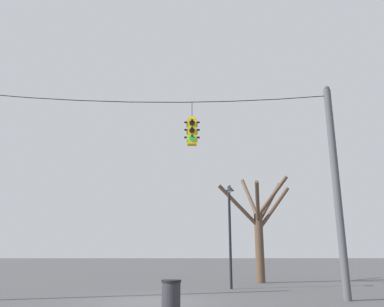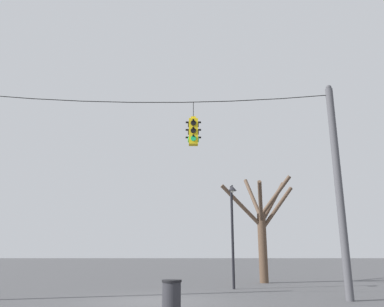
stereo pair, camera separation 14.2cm
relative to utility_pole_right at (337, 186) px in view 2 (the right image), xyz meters
name	(u,v)px [view 2 (the right image)]	position (x,y,z in m)	size (l,w,h in m)	color
ground_plane	(149,301)	(-6.67, -0.05, -3.92)	(200.00, 200.00, 0.00)	#4C4C4F
utility_pole_right	(337,186)	(0.00, 0.00, 0.00)	(0.27, 0.27, 7.87)	#4C4C51
span_wire	(155,100)	(-6.67, 0.00, 3.33)	(13.35, 0.03, 0.34)	black
traffic_light_near_right_pole	(192,132)	(-5.25, 0.00, 2.05)	(0.58, 0.58, 1.71)	yellow
street_lamp	(231,216)	(-3.44, 4.08, -0.73)	(0.40, 0.70, 4.63)	black
bare_tree	(261,225)	(-1.37, 7.71, -0.86)	(4.32, 3.88, 5.95)	brown
trash_bin	(170,297)	(-5.85, -2.74, -3.49)	(0.54, 0.54, 0.86)	#2D2D33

